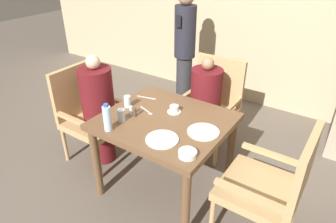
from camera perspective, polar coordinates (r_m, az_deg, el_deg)
The scene contains 20 objects.
ground_plane at distance 2.98m, azimuth -0.52°, elevation -14.14°, with size 16.00×16.00×0.00m, color #60564C.
wall_back at distance 4.21m, azimuth 17.67°, elevation 19.26°, with size 8.00×0.06×2.80m.
dining_table at distance 2.57m, azimuth -0.58°, elevation -3.54°, with size 1.04×0.93×0.76m.
chair_left_side at distance 3.20m, azimuth -14.80°, elevation -0.02°, with size 0.56×0.56×0.99m.
diner_in_left_chair at distance 3.06m, azimuth -13.01°, elevation 0.32°, with size 0.32×0.32×1.17m.
chair_far_side at distance 3.31m, azimuth 8.29°, elevation 1.77°, with size 0.56×0.56×0.99m.
diner_in_far_chair at distance 3.17m, azimuth 7.07°, elevation 1.15°, with size 0.32×0.32×1.09m.
chair_right_side at distance 2.35m, azimuth 19.48°, elevation -12.94°, with size 0.56×0.56×0.99m.
standing_host at distance 3.96m, azimuth 3.21°, elevation 11.95°, with size 0.27×0.31×1.61m.
plate_main_left at distance 2.25m, azimuth -1.13°, elevation -5.32°, with size 0.25×0.25×0.01m.
plate_main_right at distance 2.35m, azimuth 6.76°, elevation -3.82°, with size 0.25×0.25×0.01m.
teacup_with_saucer at distance 2.60m, azimuth 1.13°, elevation 0.44°, with size 0.12×0.12×0.06m.
bowl_small at distance 2.09m, azimuth 3.75°, elevation -8.01°, with size 0.13×0.13×0.04m.
water_bottle at distance 2.36m, azimuth -11.50°, elevation -1.23°, with size 0.06×0.06×0.23m.
glass_tall_near at distance 2.70m, azimuth -7.74°, elevation 1.89°, with size 0.06×0.06×0.11m.
glass_tall_mid at distance 2.49m, azimuth -8.90°, elevation -0.73°, with size 0.06×0.06×0.11m.
salt_shaker at distance 2.57m, azimuth -7.04°, elevation 0.16°, with size 0.03×0.03×0.08m.
pepper_shaker at distance 2.55m, azimuth -6.36°, elevation -0.12°, with size 0.03×0.03×0.08m.
fork_beside_plate at distance 2.63m, azimuth -3.95°, elevation 0.08°, with size 0.17×0.07×0.00m.
knife_beside_plate at distance 2.86m, azimuth -3.93°, elevation 2.64°, with size 0.19×0.05×0.00m.
Camera 1 is at (1.23, -1.77, 2.05)m, focal length 32.00 mm.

